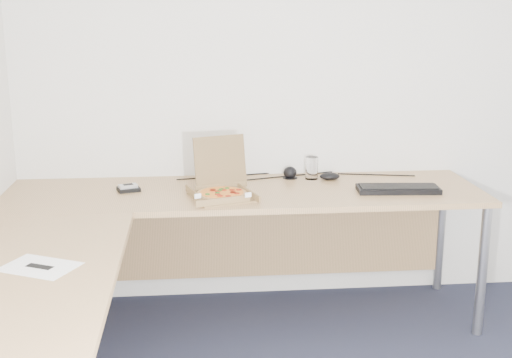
{
  "coord_description": "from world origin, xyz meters",
  "views": [
    {
      "loc": [
        -0.76,
        -2.02,
        1.65
      ],
      "look_at": [
        -0.45,
        1.28,
        0.82
      ],
      "focal_mm": 47.4,
      "sensor_mm": 36.0,
      "label": 1
    }
  ],
  "objects": [
    {
      "name": "keyboard",
      "position": [
        0.3,
        1.3,
        0.74
      ],
      "size": [
        0.43,
        0.18,
        0.03
      ],
      "primitive_type": "cube",
      "rotation": [
        0.0,
        0.0,
        -0.08
      ],
      "color": "black",
      "rests_on": "desk"
    },
    {
      "name": "drinking_glass",
      "position": [
        -0.11,
        1.61,
        0.79
      ],
      "size": [
        0.07,
        0.07,
        0.13
      ],
      "primitive_type": "cylinder",
      "color": "white",
      "rests_on": "desk"
    },
    {
      "name": "cable_bundle",
      "position": [
        -0.21,
        1.68,
        0.73
      ],
      "size": [
        0.65,
        0.13,
        0.01
      ],
      "primitive_type": null,
      "rotation": [
        0.0,
        0.0,
        0.14
      ],
      "color": "black",
      "rests_on": "desk"
    },
    {
      "name": "mouse",
      "position": [
        -0.01,
        1.58,
        0.75
      ],
      "size": [
        0.13,
        0.11,
        0.04
      ],
      "primitive_type": "ellipsoid",
      "rotation": [
        0.0,
        0.0,
        0.35
      ],
      "color": "black",
      "rests_on": "desk"
    },
    {
      "name": "paper_sheet",
      "position": [
        -1.34,
        0.39,
        0.73
      ],
      "size": [
        0.32,
        0.29,
        0.0
      ],
      "primitive_type": "cube",
      "rotation": [
        0.0,
        0.0,
        -0.46
      ],
      "color": "white",
      "rests_on": "desk"
    },
    {
      "name": "dome_speaker",
      "position": [
        -0.22,
        1.64,
        0.77
      ],
      "size": [
        0.08,
        0.08,
        0.07
      ],
      "primitive_type": "ellipsoid",
      "color": "black",
      "rests_on": "desk"
    },
    {
      "name": "phone",
      "position": [
        -1.11,
        1.44,
        0.76
      ],
      "size": [
        0.11,
        0.08,
        0.02
      ],
      "primitive_type": "cube",
      "rotation": [
        0.0,
        0.0,
        0.37
      ],
      "color": "#B2B5BA",
      "rests_on": "wallet"
    },
    {
      "name": "pizza_box",
      "position": [
        -0.62,
        1.28,
        0.76
      ],
      "size": [
        0.28,
        0.33,
        0.29
      ],
      "rotation": [
        0.0,
        0.0,
        0.31
      ],
      "color": "olive",
      "rests_on": "desk"
    },
    {
      "name": "room_shell",
      "position": [
        0.0,
        0.0,
        1.25
      ],
      "size": [
        3.5,
        3.5,
        2.5
      ],
      "primitive_type": null,
      "color": "silver",
      "rests_on": "ground"
    },
    {
      "name": "wallet",
      "position": [
        -1.11,
        1.44,
        0.74
      ],
      "size": [
        0.13,
        0.12,
        0.02
      ],
      "primitive_type": "cube",
      "rotation": [
        0.0,
        0.0,
        0.3
      ],
      "color": "black",
      "rests_on": "desk"
    },
    {
      "name": "desk",
      "position": [
        -0.82,
        0.97,
        0.7
      ],
      "size": [
        2.5,
        2.2,
        0.73
      ],
      "color": "tan",
      "rests_on": "ground"
    }
  ]
}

